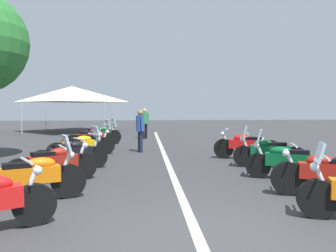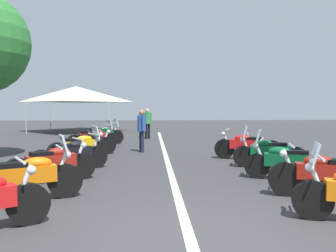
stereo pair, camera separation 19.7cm
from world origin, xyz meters
TOP-DOWN VIEW (x-y plane):
  - ground_plane at (0.00, 0.00)m, footprint 80.00×80.00m
  - lane_centre_stripe at (6.49, 0.00)m, footprint 24.45×0.16m
  - motorcycle_left_row_1 at (1.88, 2.76)m, footprint 1.00×1.89m
  - motorcycle_left_row_2 at (3.42, 2.78)m, footprint 1.24×1.83m
  - motorcycle_left_row_3 at (4.92, 2.70)m, footprint 1.30×1.89m
  - motorcycle_left_row_4 at (6.62, 2.83)m, footprint 1.25×1.81m
  - motorcycle_left_row_5 at (7.93, 2.77)m, footprint 0.98×1.93m
  - motorcycle_left_row_6 at (9.63, 2.90)m, footprint 1.27×1.93m
  - motorcycle_left_row_7 at (11.19, 2.82)m, footprint 1.17×2.03m
  - motorcycle_right_row_1 at (1.85, -2.83)m, footprint 0.88×2.15m
  - motorcycle_right_row_2 at (3.43, -2.69)m, footprint 0.99×1.90m
  - motorcycle_right_row_3 at (5.04, -2.84)m, footprint 0.84×2.03m
  - motorcycle_right_row_4 at (6.54, -2.66)m, footprint 1.04×2.10m
  - bystander_0 at (8.60, 0.88)m, footprint 0.51×0.32m
  - bystander_2 at (14.09, 0.73)m, footprint 0.32×0.46m
  - event_tent at (19.59, 5.80)m, footprint 5.67×5.67m

SIDE VIEW (x-z plane):
  - ground_plane at x=0.00m, z-range 0.00..0.00m
  - lane_centre_stripe at x=6.49m, z-range 0.00..0.01m
  - motorcycle_left_row_5 at x=7.93m, z-range -0.04..0.96m
  - motorcycle_left_row_2 at x=3.42m, z-range -0.04..0.96m
  - motorcycle_right_row_2 at x=3.43m, z-range -0.14..1.05m
  - motorcycle_left_row_4 at x=6.62m, z-range -0.04..0.96m
  - motorcycle_right_row_3 at x=5.04m, z-range -0.14..1.06m
  - motorcycle_left_row_3 at x=4.92m, z-range -0.14..1.07m
  - motorcycle_right_row_1 at x=1.85m, z-range -0.04..0.97m
  - motorcycle_right_row_4 at x=6.54m, z-range -0.04..0.97m
  - motorcycle_left_row_1 at x=1.88m, z-range -0.14..1.08m
  - motorcycle_left_row_6 at x=9.63m, z-range -0.14..1.08m
  - motorcycle_left_row_7 at x=11.19m, z-range -0.14..1.09m
  - bystander_0 at x=8.60m, z-range 0.14..1.77m
  - bystander_2 at x=14.09m, z-range 0.14..1.80m
  - event_tent at x=19.59m, z-range 1.05..4.25m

